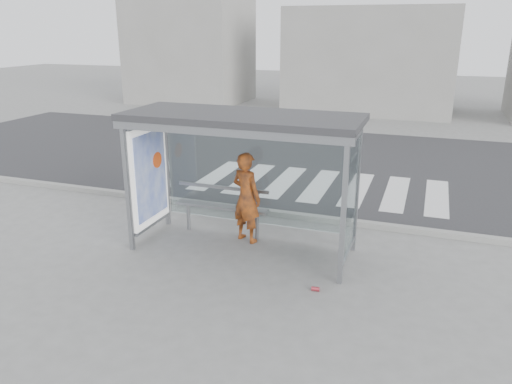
% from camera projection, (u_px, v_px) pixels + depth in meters
% --- Properties ---
extents(ground, '(80.00, 80.00, 0.00)m').
position_uv_depth(ground, '(243.00, 249.00, 9.59)').
color(ground, slate).
rests_on(ground, ground).
extents(road, '(30.00, 10.00, 0.01)m').
position_uv_depth(road, '(321.00, 161.00, 15.85)').
color(road, '#2A2A2C').
rests_on(road, ground).
extents(curb, '(30.00, 0.18, 0.12)m').
position_uv_depth(curb, '(273.00, 213.00, 11.32)').
color(curb, gray).
rests_on(curb, ground).
extents(crosswalk, '(6.55, 3.00, 0.00)m').
position_uv_depth(crosswalk, '(320.00, 185.00, 13.46)').
color(crosswalk, silver).
rests_on(crosswalk, ground).
extents(bus_shelter, '(4.25, 1.65, 2.62)m').
position_uv_depth(bus_shelter, '(224.00, 147.00, 9.14)').
color(bus_shelter, gray).
rests_on(bus_shelter, ground).
extents(building_left, '(6.00, 5.00, 6.00)m').
position_uv_depth(building_left, '(191.00, 47.00, 27.92)').
color(building_left, gray).
rests_on(building_left, ground).
extents(building_center, '(8.00, 5.00, 5.00)m').
position_uv_depth(building_center, '(371.00, 60.00, 24.91)').
color(building_center, gray).
rests_on(building_center, ground).
extents(person, '(0.77, 0.64, 1.81)m').
position_uv_depth(person, '(246.00, 197.00, 9.73)').
color(person, '#CF4313').
rests_on(person, ground).
extents(bench, '(1.96, 0.24, 1.01)m').
position_uv_depth(bench, '(222.00, 207.00, 10.14)').
color(bench, slate).
rests_on(bench, ground).
extents(soda_can, '(0.14, 0.08, 0.07)m').
position_uv_depth(soda_can, '(315.00, 289.00, 8.07)').
color(soda_can, '#C93B47').
rests_on(soda_can, ground).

